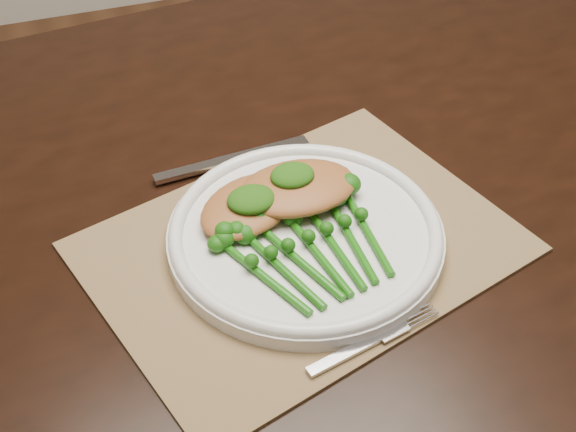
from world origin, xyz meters
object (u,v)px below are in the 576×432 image
object	(u,v)px
dinner_plate	(306,234)
chicken_fillet_left	(248,206)
dining_table	(321,345)
placemat	(302,247)
broccolini_bundle	(318,254)

from	to	relation	value
dinner_plate	chicken_fillet_left	xyz separation A→B (m)	(-0.05, 0.05, 0.02)
dining_table	dinner_plate	xyz separation A→B (m)	(-0.08, -0.14, 0.39)
dining_table	chicken_fillet_left	world-z (taller)	chicken_fillet_left
placemat	broccolini_bundle	bearing A→B (deg)	-100.57
placemat	dinner_plate	distance (m)	0.02
dinner_plate	chicken_fillet_left	distance (m)	0.07
dining_table	chicken_fillet_left	xyz separation A→B (m)	(-0.13, -0.09, 0.41)
dinner_plate	chicken_fillet_left	size ratio (longest dim) A/B	2.44
dining_table	dinner_plate	distance (m)	0.42
chicken_fillet_left	broccolini_bundle	size ratio (longest dim) A/B	0.63
dining_table	broccolini_bundle	bearing A→B (deg)	-121.11
placemat	dinner_plate	size ratio (longest dim) A/B	1.47
dinner_plate	dining_table	bearing A→B (deg)	59.80
dining_table	broccolini_bundle	distance (m)	0.45
dining_table	broccolini_bundle	size ratio (longest dim) A/B	8.67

